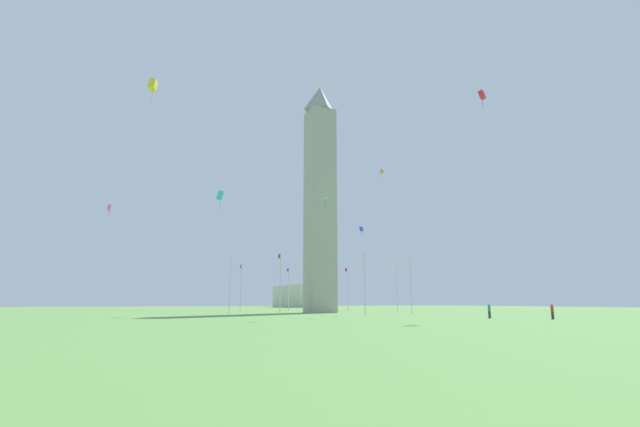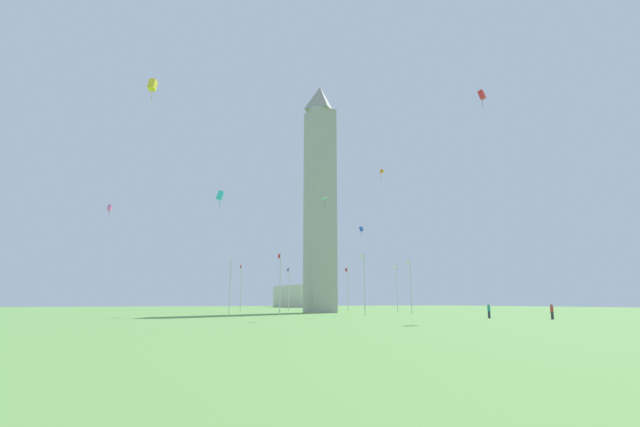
{
  "view_description": "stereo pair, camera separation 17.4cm",
  "coord_description": "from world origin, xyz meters",
  "views": [
    {
      "loc": [
        -75.17,
        33.42,
        1.88
      ],
      "look_at": [
        0.0,
        0.0,
        17.59
      ],
      "focal_mm": 26.01,
      "sensor_mm": 36.0,
      "label": 1
    },
    {
      "loc": [
        -75.24,
        33.26,
        1.88
      ],
      "look_at": [
        0.0,
        0.0,
        17.59
      ],
      "focal_mm": 26.01,
      "sensor_mm": 36.0,
      "label": 2
    }
  ],
  "objects": [
    {
      "name": "distant_building",
      "position": [
        80.83,
        -28.6,
        3.79
      ],
      "size": [
        28.38,
        12.19,
        7.58
      ],
      "color": "beige",
      "rests_on": "ground"
    },
    {
      "name": "ground_plane",
      "position": [
        0.0,
        0.0,
        0.0
      ],
      "size": [
        260.0,
        260.0,
        0.0
      ],
      "primitive_type": "plane",
      "color": "#609347"
    },
    {
      "name": "kite_yellow_box",
      "position": [
        -18.2,
        30.7,
        28.22
      ],
      "size": [
        1.41,
        1.26,
        3.02
      ],
      "color": "yellow"
    },
    {
      "name": "flagpole_w",
      "position": [
        0.05,
        -15.95,
        4.86
      ],
      "size": [
        1.12,
        0.14,
        8.93
      ],
      "color": "silver",
      "rests_on": "ground"
    },
    {
      "name": "kite_cyan_box",
      "position": [
        -7.4,
        19.64,
        17.52
      ],
      "size": [
        1.09,
        1.3,
        2.83
      ],
      "color": "#33C6D1"
    },
    {
      "name": "person_teal_shirt",
      "position": [
        -32.8,
        -7.05,
        0.84
      ],
      "size": [
        0.32,
        0.32,
        1.7
      ],
      "rotation": [
        0.0,
        0.0,
        -0.3
      ],
      "color": "#2D2D38",
      "rests_on": "ground"
    },
    {
      "name": "obelisk_monument",
      "position": [
        0.0,
        0.0,
        21.1
      ],
      "size": [
        4.64,
        4.64,
        42.2
      ],
      "color": "#A8A399",
      "rests_on": "ground"
    },
    {
      "name": "flagpole_s",
      "position": [
        -15.89,
        0.0,
        4.86
      ],
      "size": [
        1.12,
        0.14,
        8.93
      ],
      "color": "silver",
      "rests_on": "ground"
    },
    {
      "name": "kite_red_box",
      "position": [
        -30.96,
        -10.08,
        29.2
      ],
      "size": [
        1.12,
        0.97,
        2.44
      ],
      "color": "red"
    },
    {
      "name": "kite_green_diamond",
      "position": [
        -26.58,
        11.12,
        13.86
      ],
      "size": [
        1.16,
        1.11,
        1.51
      ],
      "color": "green"
    },
    {
      "name": "flagpole_se",
      "position": [
        -11.22,
        11.28,
        4.86
      ],
      "size": [
        1.12,
        0.14,
        8.93
      ],
      "color": "silver",
      "rests_on": "ground"
    },
    {
      "name": "person_red_shirt",
      "position": [
        -38.24,
        -10.83,
        0.83
      ],
      "size": [
        0.32,
        0.32,
        1.67
      ],
      "rotation": [
        0.0,
        0.0,
        -0.23
      ],
      "color": "#2D2D38",
      "rests_on": "ground"
    },
    {
      "name": "kite_orange_delta",
      "position": [
        -15.98,
        -3.24,
        21.6
      ],
      "size": [
        1.33,
        1.36,
        1.7
      ],
      "color": "orange"
    },
    {
      "name": "flagpole_ne",
      "position": [
        11.33,
        11.28,
        4.86
      ],
      "size": [
        1.12,
        0.14,
        8.93
      ],
      "color": "silver",
      "rests_on": "ground"
    },
    {
      "name": "flagpole_e",
      "position": [
        0.05,
        15.95,
        4.86
      ],
      "size": [
        1.12,
        0.14,
        8.93
      ],
      "color": "silver",
      "rests_on": "ground"
    },
    {
      "name": "flagpole_nw",
      "position": [
        11.33,
        -11.28,
        4.86
      ],
      "size": [
        1.12,
        0.14,
        8.93
      ],
      "color": "silver",
      "rests_on": "ground"
    },
    {
      "name": "kite_pink_box",
      "position": [
        -1.96,
        34.63,
        15.42
      ],
      "size": [
        0.82,
        0.62,
        1.77
      ],
      "color": "pink"
    },
    {
      "name": "flagpole_sw",
      "position": [
        -11.22,
        -11.28,
        4.86
      ],
      "size": [
        1.12,
        0.14,
        8.93
      ],
      "color": "silver",
      "rests_on": "ground"
    },
    {
      "name": "flagpole_n",
      "position": [
        16.0,
        0.0,
        4.86
      ],
      "size": [
        1.12,
        0.14,
        8.93
      ],
      "color": "silver",
      "rests_on": "ground"
    },
    {
      "name": "kite_blue_box",
      "position": [
        -7.79,
        -4.13,
        13.91
      ],
      "size": [
        0.66,
        0.84,
        1.62
      ],
      "color": "blue"
    }
  ]
}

